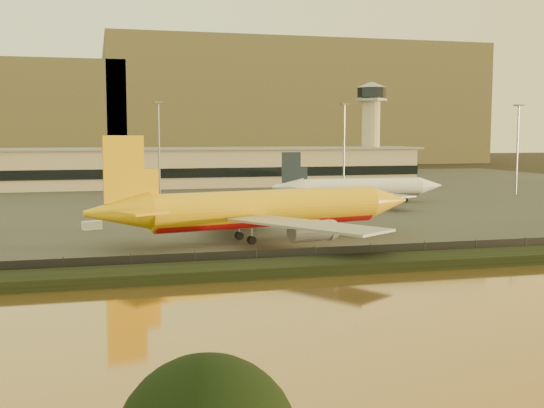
{
  "coord_description": "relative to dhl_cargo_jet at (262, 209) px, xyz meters",
  "views": [
    {
      "loc": [
        -25.85,
        -98.03,
        17.46
      ],
      "look_at": [
        2.59,
        12.0,
        5.68
      ],
      "focal_mm": 45.0,
      "sensor_mm": 36.0,
      "label": 1
    }
  ],
  "objects": [
    {
      "name": "terminal_building",
      "position": [
        -14.51,
        117.4,
        0.98
      ],
      "size": [
        202.0,
        25.0,
        12.6
      ],
      "color": "tan",
      "rests_on": "tarmac"
    },
    {
      "name": "dhl_cargo_jet",
      "position": [
        0.0,
        0.0,
        0.0
      ],
      "size": [
        56.63,
        54.66,
        16.98
      ],
      "rotation": [
        0.0,
        0.0,
        0.2
      ],
      "color": "#E3AA0B",
      "rests_on": "tarmac"
    },
    {
      "name": "control_tower",
      "position": [
        70.01,
        122.85,
        16.39
      ],
      "size": [
        11.2,
        11.2,
        35.5
      ],
      "color": "tan",
      "rests_on": "tarmac"
    },
    {
      "name": "gse_vehicle_yellow",
      "position": [
        15.74,
        20.63,
        -4.22
      ],
      "size": [
        3.96,
        2.19,
        1.69
      ],
      "primitive_type": "cube",
      "rotation": [
        0.0,
        0.0,
        0.14
      ],
      "color": "#E3AA0B",
      "rests_on": "tarmac"
    },
    {
      "name": "white_narrowbody_jet",
      "position": [
        37.39,
        51.71,
        -1.26
      ],
      "size": [
        44.4,
        43.41,
        12.78
      ],
      "rotation": [
        0.0,
        0.0,
        -0.03
      ],
      "color": "white",
      "rests_on": "tarmac"
    },
    {
      "name": "ground",
      "position": [
        0.01,
        -8.15,
        -5.27
      ],
      "size": [
        900.0,
        900.0,
        0.0
      ],
      "primitive_type": "plane",
      "color": "black",
      "rests_on": "ground"
    },
    {
      "name": "embankment",
      "position": [
        0.01,
        -25.15,
        -4.57
      ],
      "size": [
        320.0,
        7.0,
        1.4
      ],
      "primitive_type": "cube",
      "color": "black",
      "rests_on": "ground"
    },
    {
      "name": "apron_light_masts",
      "position": [
        15.01,
        66.85,
        10.43
      ],
      "size": [
        152.2,
        12.2,
        25.4
      ],
      "color": "slate",
      "rests_on": "tarmac"
    },
    {
      "name": "tarmac",
      "position": [
        0.01,
        86.85,
        -5.17
      ],
      "size": [
        320.0,
        220.0,
        0.2
      ],
      "primitive_type": "cube",
      "color": "#2D2D2D",
      "rests_on": "ground"
    },
    {
      "name": "gse_vehicle_white",
      "position": [
        -26.87,
        19.97,
        -4.3
      ],
      "size": [
        3.7,
        2.41,
        1.54
      ],
      "primitive_type": "cube",
      "rotation": [
        0.0,
        0.0,
        0.28
      ],
      "color": "white",
      "rests_on": "tarmac"
    },
    {
      "name": "perimeter_fence",
      "position": [
        0.01,
        -21.15,
        -3.97
      ],
      "size": [
        300.0,
        0.05,
        2.2
      ],
      "primitive_type": "cube",
      "color": "black",
      "rests_on": "tarmac"
    },
    {
      "name": "distant_hills",
      "position": [
        -20.73,
        331.85,
        26.12
      ],
      "size": [
        470.0,
        160.0,
        70.0
      ],
      "color": "brown",
      "rests_on": "ground"
    }
  ]
}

